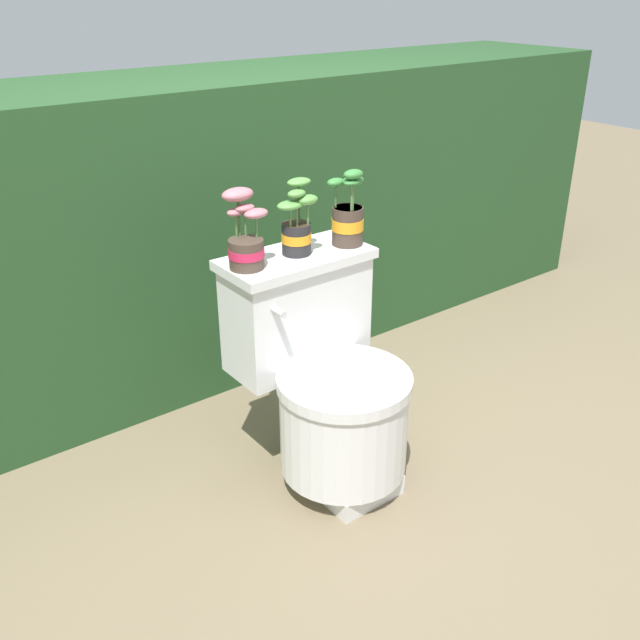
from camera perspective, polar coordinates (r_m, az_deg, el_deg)
The scene contains 6 objects.
ground_plane at distance 2.34m, azimuth 2.79°, elevation -13.07°, with size 12.00×12.00×0.00m, color #75664C.
hedge_backdrop at distance 2.87m, azimuth -10.98°, elevation 7.16°, with size 4.16×0.67×1.14m.
toilet at distance 2.22m, azimuth 0.46°, elevation -4.93°, with size 0.47×0.56×0.71m.
potted_plant_left at distance 2.05m, azimuth -5.99°, elevation 6.43°, with size 0.13×0.13×0.23m.
potted_plant_midleft at distance 2.14m, azimuth -1.88°, elevation 7.46°, with size 0.13×0.10×0.23m.
potted_plant_middle at distance 2.22m, azimuth 2.24°, elevation 8.21°, with size 0.11×0.11×0.24m.
Camera 1 is at (-1.19, -1.37, 1.48)m, focal length 40.00 mm.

